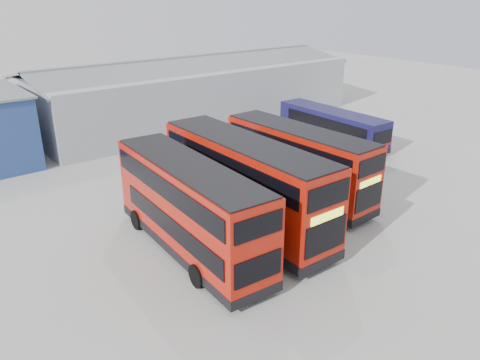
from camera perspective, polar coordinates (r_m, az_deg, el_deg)
ground_plane at (r=26.82m, az=3.50°, el=-3.32°), size 120.00×120.00×0.00m
maintenance_shed at (r=45.91m, az=-5.84°, el=10.80°), size 30.50×12.00×5.89m
double_decker_left at (r=21.54m, az=-6.10°, el=-3.58°), size 3.22×10.59×4.42m
double_decker_centre at (r=23.56m, az=0.63°, el=-0.72°), size 3.08×11.24×4.72m
double_decker_right at (r=27.46m, az=7.06°, el=1.96°), size 2.73×10.12×4.25m
single_decker_blue at (r=38.40m, az=11.07°, el=6.35°), size 2.73×10.07×2.71m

